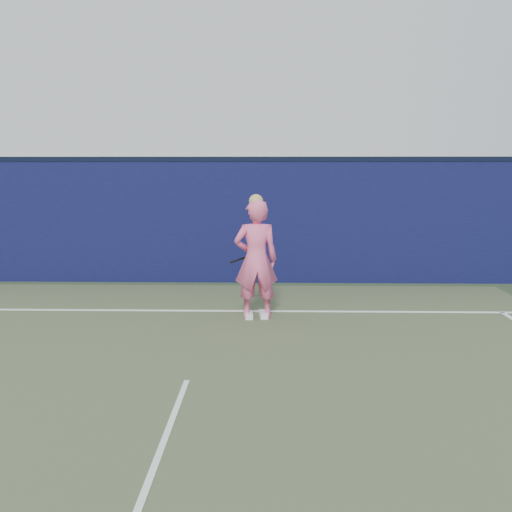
{
  "coord_description": "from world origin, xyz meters",
  "views": [
    {
      "loc": [
        0.91,
        -4.78,
        2.39
      ],
      "look_at": [
        0.72,
        3.62,
        1.01
      ],
      "focal_mm": 38.0,
      "sensor_mm": 36.0,
      "label": 1
    }
  ],
  "objects": [
    {
      "name": "wall_cap",
      "position": [
        0.0,
        6.5,
        2.55
      ],
      "size": [
        24.0,
        0.42,
        0.1
      ],
      "primitive_type": "cube",
      "color": "black",
      "rests_on": "backstop_wall"
    },
    {
      "name": "player",
      "position": [
        0.72,
        3.62,
        0.96
      ],
      "size": [
        0.74,
        0.53,
        1.98
      ],
      "rotation": [
        0.0,
        0.0,
        3.26
      ],
      "color": "#F96193",
      "rests_on": "ground"
    },
    {
      "name": "court_lines",
      "position": [
        0.0,
        -0.33,
        0.01
      ],
      "size": [
        11.0,
        12.04,
        0.01
      ],
      "color": "white",
      "rests_on": "court_surface"
    },
    {
      "name": "backstop_wall",
      "position": [
        0.0,
        6.5,
        1.25
      ],
      "size": [
        24.0,
        0.4,
        2.5
      ],
      "primitive_type": "cube",
      "color": "#0D0E3A",
      "rests_on": "ground"
    },
    {
      "name": "racket",
      "position": [
        0.67,
        4.07,
        0.94
      ],
      "size": [
        0.57,
        0.19,
        0.31
      ],
      "rotation": [
        0.0,
        0.0,
        0.15
      ],
      "color": "black",
      "rests_on": "ground"
    },
    {
      "name": "ground",
      "position": [
        0.0,
        0.0,
        0.0
      ],
      "size": [
        80.0,
        80.0,
        0.0
      ],
      "primitive_type": "plane",
      "color": "#32472B",
      "rests_on": "ground"
    }
  ]
}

